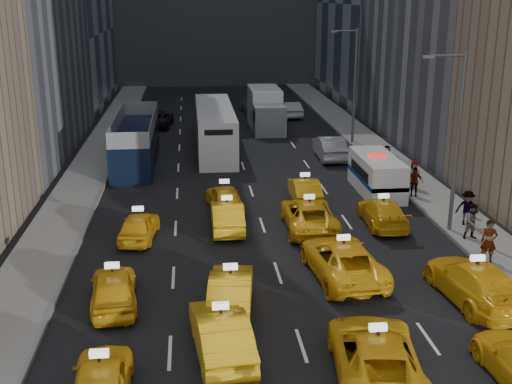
{
  "coord_description": "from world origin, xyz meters",
  "views": [
    {
      "loc": [
        -3.57,
        -17.21,
        11.62
      ],
      "look_at": [
        -0.39,
        13.42,
        2.0
      ],
      "focal_mm": 45.0,
      "sensor_mm": 36.0,
      "label": 1
    }
  ],
  "objects_px": {
    "double_decker": "(136,140)",
    "pedestrian_0": "(489,241)",
    "city_bus": "(215,129)",
    "nypd_van": "(377,175)",
    "box_truck": "(266,109)"
  },
  "relations": [
    {
      "from": "pedestrian_0",
      "to": "city_bus",
      "type": "bearing_deg",
      "value": 134.54
    },
    {
      "from": "city_bus",
      "to": "double_decker",
      "type": "bearing_deg",
      "value": -154.04
    },
    {
      "from": "double_decker",
      "to": "nypd_van",
      "type": "bearing_deg",
      "value": -30.05
    },
    {
      "from": "double_decker",
      "to": "city_bus",
      "type": "bearing_deg",
      "value": 29.74
    },
    {
      "from": "box_truck",
      "to": "nypd_van",
      "type": "bearing_deg",
      "value": -72.14
    },
    {
      "from": "city_bus",
      "to": "box_truck",
      "type": "bearing_deg",
      "value": 53.86
    },
    {
      "from": "nypd_van",
      "to": "box_truck",
      "type": "height_order",
      "value": "box_truck"
    },
    {
      "from": "box_truck",
      "to": "city_bus",
      "type": "bearing_deg",
      "value": -117.34
    },
    {
      "from": "pedestrian_0",
      "to": "nypd_van",
      "type": "bearing_deg",
      "value": 118.39
    },
    {
      "from": "nypd_van",
      "to": "double_decker",
      "type": "relative_size",
      "value": 0.5
    },
    {
      "from": "city_bus",
      "to": "pedestrian_0",
      "type": "xyz_separation_m",
      "value": [
        11.12,
        -22.94,
        -0.55
      ]
    },
    {
      "from": "double_decker",
      "to": "box_truck",
      "type": "height_order",
      "value": "box_truck"
    },
    {
      "from": "double_decker",
      "to": "pedestrian_0",
      "type": "relative_size",
      "value": 6.04
    },
    {
      "from": "nypd_van",
      "to": "city_bus",
      "type": "distance_m",
      "value": 15.08
    },
    {
      "from": "city_bus",
      "to": "pedestrian_0",
      "type": "relative_size",
      "value": 6.81
    }
  ]
}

